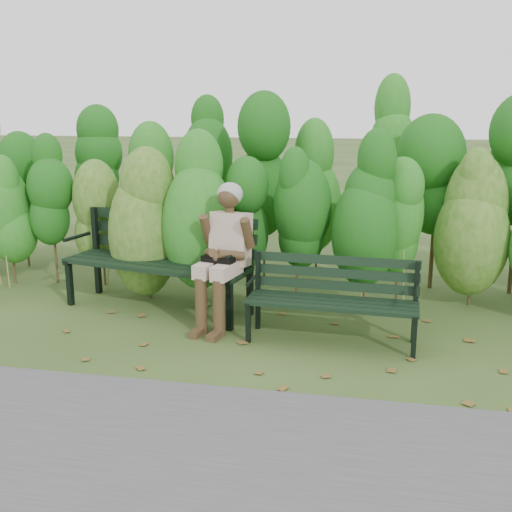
# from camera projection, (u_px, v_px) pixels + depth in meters

# --- Properties ---
(ground) EXTENTS (80.00, 80.00, 0.00)m
(ground) POSITION_uv_depth(u_px,v_px,m) (249.00, 343.00, 5.56)
(ground) COLOR #31451B
(footpath) EXTENTS (60.00, 2.50, 0.01)m
(footpath) POSITION_uv_depth(u_px,v_px,m) (171.00, 484.00, 3.47)
(footpath) COLOR #474749
(footpath) RESTS_ON ground
(hedge_band) EXTENTS (11.04, 1.67, 2.42)m
(hedge_band) POSITION_uv_depth(u_px,v_px,m) (281.00, 184.00, 7.04)
(hedge_band) COLOR #47381E
(hedge_band) RESTS_ON ground
(leaf_litter) EXTENTS (5.83, 2.17, 0.01)m
(leaf_litter) POSITION_uv_depth(u_px,v_px,m) (325.00, 357.00, 5.25)
(leaf_litter) COLOR brown
(leaf_litter) RESTS_ON ground
(bench_left) EXTENTS (2.14, 1.09, 1.02)m
(bench_left) POSITION_uv_depth(u_px,v_px,m) (162.00, 253.00, 6.44)
(bench_left) COLOR black
(bench_left) RESTS_ON ground
(bench_right) EXTENTS (1.58, 0.59, 0.78)m
(bench_right) POSITION_uv_depth(u_px,v_px,m) (333.00, 293.00, 5.55)
(bench_right) COLOR black
(bench_right) RESTS_ON ground
(seated_woman) EXTENTS (0.58, 0.85, 1.42)m
(seated_woman) POSITION_uv_depth(u_px,v_px,m) (224.00, 246.00, 5.88)
(seated_woman) COLOR beige
(seated_woman) RESTS_ON ground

